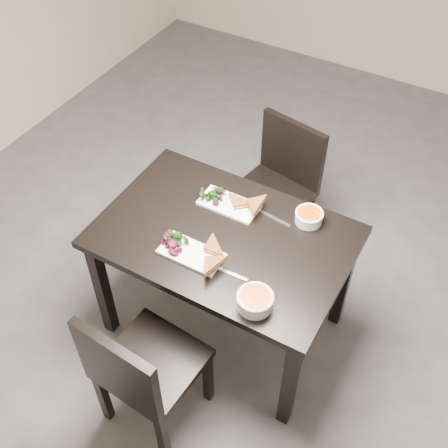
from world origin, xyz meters
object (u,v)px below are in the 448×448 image
object	(u,v)px
table	(224,248)
soup_bowl_near	(255,300)
chair_near	(140,370)
soup_bowl_far	(309,216)
plate_far	(229,205)
chair_far	(279,182)
plate_near	(191,254)

from	to	relation	value
table	soup_bowl_near	xyz separation A→B (m)	(0.32, -0.29, 0.14)
chair_near	soup_bowl_far	distance (m)	1.06
table	plate_far	world-z (taller)	plate_far
chair_near	soup_bowl_near	world-z (taller)	chair_near
chair_near	soup_bowl_far	bearing A→B (deg)	73.54
chair_near	table	bearing A→B (deg)	90.47
chair_far	plate_far	xyz separation A→B (m)	(-0.03, -0.56, 0.27)
soup_bowl_near	plate_far	size ratio (longest dim) A/B	0.53
plate_near	soup_bowl_far	distance (m)	0.60
chair_far	plate_near	size ratio (longest dim) A/B	2.85
table	chair_near	bearing A→B (deg)	-93.50
plate_near	chair_far	bearing A→B (deg)	88.71
chair_near	plate_near	world-z (taller)	chair_near
table	soup_bowl_near	size ratio (longest dim) A/B	7.51
soup_bowl_near	soup_bowl_far	distance (m)	0.57
chair_near	chair_far	xyz separation A→B (m)	(-0.00, 1.41, 0.00)
table	chair_near	world-z (taller)	chair_near
table	soup_bowl_near	distance (m)	0.45
chair_far	soup_bowl_near	size ratio (longest dim) A/B	5.32
plate_far	table	bearing A→B (deg)	-67.72
plate_near	plate_far	xyz separation A→B (m)	(-0.01, 0.37, 0.00)
table	plate_far	bearing A→B (deg)	112.28
plate_far	plate_near	bearing A→B (deg)	-88.83
chair_far	plate_near	bearing A→B (deg)	-80.59
table	chair_near	distance (m)	0.70
chair_near	soup_bowl_near	size ratio (longest dim) A/B	5.32
chair_near	plate_near	xyz separation A→B (m)	(-0.02, 0.49, 0.27)
chair_near	plate_far	bearing A→B (deg)	96.14
chair_near	plate_far	distance (m)	0.90
plate_near	soup_bowl_near	world-z (taller)	soup_bowl_near
soup_bowl_near	soup_bowl_far	xyz separation A→B (m)	(-0.00, 0.57, -0.01)
table	plate_near	xyz separation A→B (m)	(-0.07, -0.19, 0.11)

